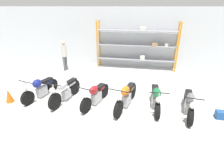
{
  "coord_description": "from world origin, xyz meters",
  "views": [
    {
      "loc": [
        1.19,
        -6.02,
        3.63
      ],
      "look_at": [
        0.0,
        0.4,
        0.7
      ],
      "focal_mm": 28.0,
      "sensor_mm": 36.0,
      "label": 1
    }
  ],
  "objects_px": {
    "person_browsing": "(64,53)",
    "motorcycle_green": "(156,97)",
    "toolbox": "(222,115)",
    "motorcycle_orange": "(126,96)",
    "motorcycle_blue": "(40,88)",
    "motorcycle_silver": "(65,91)",
    "motorcycle_red": "(95,95)",
    "shelving_rack": "(138,45)",
    "motorcycle_grey": "(189,103)",
    "traffic_cone": "(9,96)"
  },
  "relations": [
    {
      "from": "toolbox",
      "to": "motorcycle_orange",
      "type": "bearing_deg",
      "value": 177.25
    },
    {
      "from": "motorcycle_green",
      "to": "person_browsing",
      "type": "distance_m",
      "value": 6.31
    },
    {
      "from": "motorcycle_red",
      "to": "traffic_cone",
      "type": "relative_size",
      "value": 3.49
    },
    {
      "from": "person_browsing",
      "to": "toolbox",
      "type": "distance_m",
      "value": 8.46
    },
    {
      "from": "toolbox",
      "to": "traffic_cone",
      "type": "height_order",
      "value": "traffic_cone"
    },
    {
      "from": "motorcycle_red",
      "to": "person_browsing",
      "type": "xyz_separation_m",
      "value": [
        -2.9,
        3.63,
        0.64
      ]
    },
    {
      "from": "motorcycle_red",
      "to": "toolbox",
      "type": "relative_size",
      "value": 4.37
    },
    {
      "from": "motorcycle_blue",
      "to": "motorcycle_grey",
      "type": "bearing_deg",
      "value": 102.79
    },
    {
      "from": "shelving_rack",
      "to": "motorcycle_grey",
      "type": "bearing_deg",
      "value": -66.16
    },
    {
      "from": "shelving_rack",
      "to": "toolbox",
      "type": "relative_size",
      "value": 10.98
    },
    {
      "from": "motorcycle_green",
      "to": "person_browsing",
      "type": "xyz_separation_m",
      "value": [
        -5.24,
        3.46,
        0.61
      ]
    },
    {
      "from": "person_browsing",
      "to": "motorcycle_grey",
      "type": "bearing_deg",
      "value": 170.86
    },
    {
      "from": "motorcycle_grey",
      "to": "traffic_cone",
      "type": "xyz_separation_m",
      "value": [
        -7.02,
        -0.44,
        -0.16
      ]
    },
    {
      "from": "shelving_rack",
      "to": "person_browsing",
      "type": "bearing_deg",
      "value": -164.62
    },
    {
      "from": "motorcycle_red",
      "to": "toolbox",
      "type": "distance_m",
      "value": 4.64
    },
    {
      "from": "motorcycle_silver",
      "to": "motorcycle_green",
      "type": "xyz_separation_m",
      "value": [
        3.62,
        0.14,
        -0.03
      ]
    },
    {
      "from": "shelving_rack",
      "to": "motorcycle_red",
      "type": "distance_m",
      "value": 5.09
    },
    {
      "from": "motorcycle_blue",
      "to": "motorcycle_green",
      "type": "bearing_deg",
      "value": 104.67
    },
    {
      "from": "motorcycle_green",
      "to": "toolbox",
      "type": "relative_size",
      "value": 4.59
    },
    {
      "from": "shelving_rack",
      "to": "motorcycle_red",
      "type": "relative_size",
      "value": 2.51
    },
    {
      "from": "traffic_cone",
      "to": "person_browsing",
      "type": "bearing_deg",
      "value": 81.27
    },
    {
      "from": "motorcycle_red",
      "to": "motorcycle_orange",
      "type": "distance_m",
      "value": 1.21
    },
    {
      "from": "motorcycle_grey",
      "to": "motorcycle_red",
      "type": "bearing_deg",
      "value": -83.91
    },
    {
      "from": "person_browsing",
      "to": "motorcycle_green",
      "type": "bearing_deg",
      "value": 167.11
    },
    {
      "from": "shelving_rack",
      "to": "motorcycle_silver",
      "type": "bearing_deg",
      "value": -118.96
    },
    {
      "from": "motorcycle_silver",
      "to": "motorcycle_orange",
      "type": "height_order",
      "value": "motorcycle_orange"
    },
    {
      "from": "toolbox",
      "to": "motorcycle_red",
      "type": "bearing_deg",
      "value": 178.45
    },
    {
      "from": "motorcycle_silver",
      "to": "person_browsing",
      "type": "xyz_separation_m",
      "value": [
        -1.62,
        3.6,
        0.58
      ]
    },
    {
      "from": "traffic_cone",
      "to": "toolbox",
      "type": "bearing_deg",
      "value": 2.29
    },
    {
      "from": "motorcycle_grey",
      "to": "toolbox",
      "type": "relative_size",
      "value": 4.71
    },
    {
      "from": "motorcycle_green",
      "to": "toolbox",
      "type": "height_order",
      "value": "motorcycle_green"
    },
    {
      "from": "shelving_rack",
      "to": "motorcycle_grey",
      "type": "xyz_separation_m",
      "value": [
        2.13,
        -4.82,
        -1.01
      ]
    },
    {
      "from": "traffic_cone",
      "to": "shelving_rack",
      "type": "bearing_deg",
      "value": 47.05
    },
    {
      "from": "shelving_rack",
      "to": "motorcycle_green",
      "type": "relative_size",
      "value": 2.39
    },
    {
      "from": "motorcycle_silver",
      "to": "motorcycle_green",
      "type": "height_order",
      "value": "motorcycle_silver"
    },
    {
      "from": "motorcycle_green",
      "to": "person_browsing",
      "type": "height_order",
      "value": "person_browsing"
    },
    {
      "from": "motorcycle_blue",
      "to": "person_browsing",
      "type": "relative_size",
      "value": 1.09
    },
    {
      "from": "toolbox",
      "to": "motorcycle_grey",
      "type": "bearing_deg",
      "value": 174.49
    },
    {
      "from": "motorcycle_blue",
      "to": "motorcycle_red",
      "type": "height_order",
      "value": "motorcycle_blue"
    },
    {
      "from": "motorcycle_red",
      "to": "toolbox",
      "type": "xyz_separation_m",
      "value": [
        4.62,
        -0.13,
        -0.28
      ]
    },
    {
      "from": "shelving_rack",
      "to": "person_browsing",
      "type": "relative_size",
      "value": 2.7
    },
    {
      "from": "motorcycle_blue",
      "to": "motorcycle_silver",
      "type": "bearing_deg",
      "value": 99.19
    },
    {
      "from": "shelving_rack",
      "to": "motorcycle_green",
      "type": "distance_m",
      "value": 4.84
    },
    {
      "from": "motorcycle_silver",
      "to": "motorcycle_orange",
      "type": "distance_m",
      "value": 2.49
    },
    {
      "from": "motorcycle_silver",
      "to": "motorcycle_grey",
      "type": "distance_m",
      "value": 4.77
    },
    {
      "from": "motorcycle_blue",
      "to": "motorcycle_silver",
      "type": "relative_size",
      "value": 0.96
    },
    {
      "from": "motorcycle_grey",
      "to": "toolbox",
      "type": "bearing_deg",
      "value": 90.84
    },
    {
      "from": "motorcycle_silver",
      "to": "person_browsing",
      "type": "distance_m",
      "value": 3.99
    },
    {
      "from": "motorcycle_silver",
      "to": "toolbox",
      "type": "relative_size",
      "value": 4.62
    },
    {
      "from": "shelving_rack",
      "to": "motorcycle_green",
      "type": "xyz_separation_m",
      "value": [
        0.97,
        -4.63,
        -0.99
      ]
    }
  ]
}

